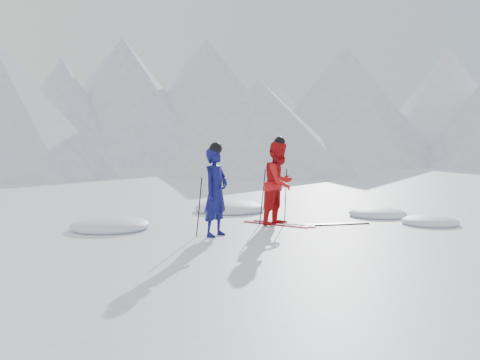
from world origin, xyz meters
TOP-DOWN VIEW (x-y plane):
  - ground at (0.00, 0.00)m, footprint 160.00×160.00m
  - mountain_range at (5.71, 35.31)m, footprint 106.15×62.94m
  - skier_blue at (-2.60, 0.24)m, footprint 0.77×0.66m
  - skier_red at (-0.58, 0.80)m, footprint 1.15×1.03m
  - pole_blue_left at (-2.90, 0.39)m, footprint 0.12×0.08m
  - pole_blue_right at (-2.35, 0.49)m, footprint 0.12×0.07m
  - pole_red_left at (-0.88, 1.05)m, footprint 0.13×0.10m
  - pole_red_right at (-0.28, 0.95)m, footprint 0.13×0.09m
  - ski_worn_left at (-0.70, 0.80)m, footprint 0.75×1.60m
  - ski_worn_right at (-0.46, 0.80)m, footprint 0.64×1.64m
  - ski_loose_a at (0.38, 0.20)m, footprint 1.63×0.67m
  - ski_loose_b at (0.48, 0.05)m, footprint 1.64×0.61m
  - snow_lumps at (-0.51, 2.11)m, footprint 8.21×6.27m

SIDE VIEW (x-z plane):
  - ground at x=0.00m, z-range 0.00..0.00m
  - snow_lumps at x=-0.51m, z-range -0.22..0.22m
  - ski_worn_left at x=-0.70m, z-range 0.00..0.03m
  - ski_worn_right at x=-0.46m, z-range 0.00..0.03m
  - ski_loose_a at x=0.38m, z-range 0.00..0.03m
  - ski_loose_b at x=0.48m, z-range 0.00..0.03m
  - pole_blue_right at x=-2.35m, z-range 0.00..1.19m
  - pole_blue_left at x=-2.90m, z-range 0.00..1.19m
  - pole_red_left at x=-0.88m, z-range 0.00..1.29m
  - pole_red_right at x=-0.28m, z-range 0.00..1.29m
  - skier_blue at x=-2.60m, z-range 0.00..1.79m
  - skier_red at x=-0.58m, z-range 0.00..1.94m
  - mountain_range at x=5.71m, z-range -1.04..14.49m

